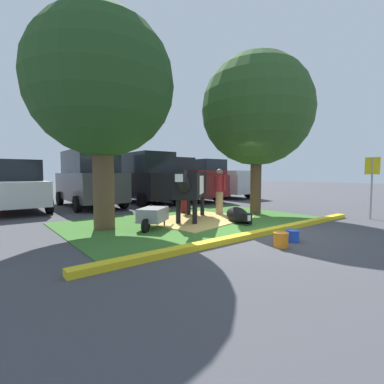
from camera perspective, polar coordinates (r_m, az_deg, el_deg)
ground_plane at (r=7.39m, az=12.48°, el=-7.99°), size 80.00×80.00×0.00m
grass_island at (r=8.76m, az=0.32°, el=-5.96°), size 7.67×4.87×0.02m
curb_yellow at (r=6.96m, az=13.86°, el=-8.24°), size 8.87×0.24×0.12m
hay_bedding at (r=8.84m, az=1.21°, el=-5.77°), size 3.61×2.99×0.04m
shade_tree_left at (r=8.05m, az=-18.24°, el=20.27°), size 3.78×3.78×5.73m
shade_tree_right at (r=10.59m, az=13.29°, el=16.16°), size 3.98×3.98×5.78m
cow_holstein at (r=8.71m, az=-0.25°, el=1.44°), size 2.57×2.39×1.59m
calf_lying at (r=8.51m, az=9.42°, el=-4.75°), size 0.84×1.33×0.48m
person_handler at (r=10.30m, az=-1.61°, el=0.33°), size 0.52×0.34×1.62m
person_visitor_near at (r=9.93m, az=5.72°, el=0.35°), size 0.34×0.53×1.67m
wheelbarrow at (r=7.50m, az=-8.17°, el=-4.76°), size 1.43×1.27×0.63m
parking_sign at (r=10.80m, az=33.24°, el=2.87°), size 0.06×0.44×2.03m
bucket_orange at (r=6.00m, az=17.92°, el=-9.30°), size 0.32×0.32×0.31m
bucket_blue at (r=6.58m, az=20.07°, el=-8.42°), size 0.31×0.31×0.26m
sedan_silver at (r=12.89m, az=-32.62°, el=0.95°), size 2.07×4.42×2.02m
suv_dark_grey at (r=13.19m, az=-20.45°, el=2.62°), size 2.17×4.63×2.52m
suv_black at (r=14.14m, az=-9.71°, el=2.88°), size 2.17×4.63×2.52m
pickup_truck_maroon at (r=15.64m, az=-2.06°, el=2.46°), size 2.28×5.43×2.42m
pickup_truck_black at (r=17.84m, az=5.06°, el=2.62°), size 2.28×5.43×2.42m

